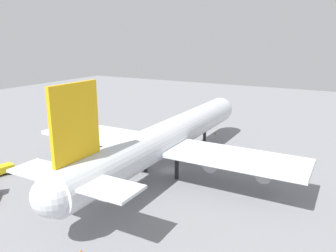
# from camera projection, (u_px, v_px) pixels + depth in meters

# --- Properties ---
(ground_plane) EXTENTS (234.95, 234.95, 0.00)m
(ground_plane) POSITION_uv_depth(u_px,v_px,m) (168.00, 170.00, 61.66)
(ground_plane) COLOR gray
(cargo_airplane) EXTENTS (58.74, 48.97, 18.66)m
(cargo_airplane) POSITION_uv_depth(u_px,v_px,m) (167.00, 137.00, 59.80)
(cargo_airplane) COLOR silver
(cargo_airplane) RESTS_ON ground_plane
(safety_cone_nose) EXTENTS (0.44, 0.44, 0.63)m
(safety_cone_nose) POSITION_uv_depth(u_px,v_px,m) (215.00, 133.00, 84.43)
(safety_cone_nose) COLOR orange
(safety_cone_nose) RESTS_ON ground_plane
(safety_cone_tail) EXTENTS (0.41, 0.41, 0.58)m
(safety_cone_tail) POSITION_uv_depth(u_px,v_px,m) (81.00, 252.00, 37.63)
(safety_cone_tail) COLOR orange
(safety_cone_tail) RESTS_ON ground_plane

